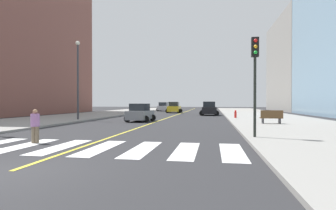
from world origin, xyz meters
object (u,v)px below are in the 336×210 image
pedestrian_crossing (35,125)px  street_lamp (78,74)px  fire_hydrant (235,114)px  car_silver_third (164,107)px  traffic_light_near_corner (255,67)px  car_black_second (209,109)px  car_gray_nearest (140,113)px  park_bench (271,117)px  car_yellow_fourth (174,108)px

pedestrian_crossing → street_lamp: size_ratio=0.19×
fire_hydrant → pedestrian_crossing: bearing=-118.0°
fire_hydrant → street_lamp: street_lamp is taller
street_lamp → car_silver_third: bearing=84.5°
traffic_light_near_corner → car_silver_third: bearing=-73.7°
car_black_second → traffic_light_near_corner: (2.67, -26.45, 2.76)m
traffic_light_near_corner → car_gray_nearest: bearing=-51.8°
car_black_second → park_bench: car_black_second is taller
park_bench → fire_hydrant: size_ratio=2.04×
car_gray_nearest → traffic_light_near_corner: size_ratio=0.81×
pedestrian_crossing → car_black_second: bearing=-113.1°
car_black_second → street_lamp: bearing=45.9°
fire_hydrant → street_lamp: 18.08m
car_black_second → fire_hydrant: car_black_second is taller
car_yellow_fourth → pedestrian_crossing: (-1.13, -37.89, -0.07)m
traffic_light_near_corner → street_lamp: bearing=-36.3°
car_yellow_fourth → fire_hydrant: 20.02m
car_gray_nearest → pedestrian_crossing: 14.84m
traffic_light_near_corner → park_bench: bearing=-106.4°
car_black_second → car_silver_third: size_ratio=1.05×
car_yellow_fourth → car_gray_nearest: bearing=-91.1°
car_black_second → car_yellow_fourth: bearing=-53.8°
street_lamp → park_bench: bearing=-8.1°
car_silver_third → pedestrian_crossing: size_ratio=2.77×
car_yellow_fourth → traffic_light_near_corner: 36.30m
pedestrian_crossing → street_lamp: 16.37m
car_silver_third → street_lamp: street_lamp is taller
car_silver_third → fire_hydrant: bearing=-62.5°
car_silver_third → traffic_light_near_corner: (13.02, -44.51, 2.80)m
car_silver_third → car_yellow_fourth: car_yellow_fourth is taller
traffic_light_near_corner → fire_hydrant: traffic_light_near_corner is taller
fire_hydrant → car_gray_nearest: bearing=-150.4°
car_silver_third → street_lamp: 33.03m
car_yellow_fourth → pedestrian_crossing: size_ratio=2.85×
park_bench → pedestrian_crossing: 17.82m
car_silver_third → street_lamp: (-3.12, -32.63, 4.03)m
car_silver_third → car_yellow_fourth: size_ratio=0.97×
car_gray_nearest → pedestrian_crossing: size_ratio=2.58×
car_black_second → car_yellow_fourth: size_ratio=1.02×
traffic_light_near_corner → street_lamp: street_lamp is taller
car_yellow_fourth → street_lamp: street_lamp is taller
car_silver_third → car_yellow_fourth: (3.78, -9.51, 0.03)m
car_silver_third → car_black_second: bearing=-59.3°
car_gray_nearest → traffic_light_near_corner: 15.43m
car_silver_third → pedestrian_crossing: (2.64, -47.40, -0.04)m
park_bench → pedestrian_crossing: (-13.09, -12.09, 0.19)m
car_black_second → park_bench: bearing=106.0°
car_gray_nearest → traffic_light_near_corner: traffic_light_near_corner is taller
car_black_second → street_lamp: street_lamp is taller
fire_hydrant → traffic_light_near_corner: bearing=-91.6°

